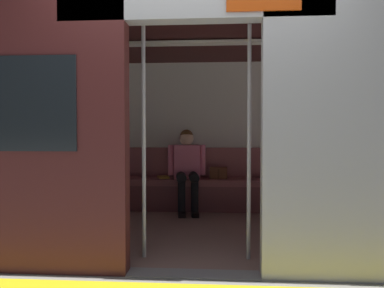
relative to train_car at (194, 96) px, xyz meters
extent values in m
plane|color=gray|center=(-0.08, 1.30, -1.57)|extent=(60.00, 60.00, 0.00)
cube|color=#ADAFB5|center=(-1.15, 1.32, -0.45)|extent=(1.07, 0.12, 2.23)
cube|color=black|center=(-1.15, 1.33, -0.19)|extent=(0.59, 0.02, 0.55)
cube|color=black|center=(1.39, 1.38, -0.19)|extent=(1.10, 0.02, 0.76)
cube|color=#ADAFB5|center=(-0.08, 1.30, 0.56)|extent=(2.14, 0.16, 0.20)
cube|color=#BF3F0C|center=(-0.61, 1.39, 0.56)|extent=(0.56, 0.02, 0.12)
cube|color=#351515|center=(-0.08, -0.07, 0.72)|extent=(6.40, 2.89, 0.12)
cube|color=gray|center=(-0.08, -0.07, -1.56)|extent=(6.08, 2.73, 0.01)
cube|color=silver|center=(-0.08, -1.44, -0.45)|extent=(6.08, 0.10, 2.23)
cube|color=#935156|center=(-0.08, -1.38, -0.88)|extent=(3.52, 0.06, 0.45)
cube|color=white|center=(-0.08, -0.07, 0.63)|extent=(4.48, 0.16, 0.03)
cube|color=gray|center=(-0.08, 1.30, -1.56)|extent=(1.07, 0.19, 0.01)
cube|color=#935156|center=(-0.08, -1.16, -1.15)|extent=(3.25, 0.44, 0.09)
cube|color=brown|center=(-0.08, -0.96, -1.38)|extent=(3.25, 0.04, 0.37)
cube|color=pink|center=(0.18, -1.14, -0.85)|extent=(0.41, 0.27, 0.50)
sphere|color=beige|center=(0.18, -1.14, -0.51)|extent=(0.21, 0.21, 0.21)
sphere|color=brown|center=(0.18, -1.15, -0.47)|extent=(0.19, 0.19, 0.19)
cylinder|color=pink|center=(-0.06, -1.14, -0.82)|extent=(0.08, 0.08, 0.44)
cylinder|color=pink|center=(0.41, -1.08, -0.82)|extent=(0.08, 0.08, 0.44)
cylinder|color=black|center=(0.06, -0.95, -1.05)|extent=(0.19, 0.41, 0.14)
cylinder|color=black|center=(0.24, -0.93, -1.05)|extent=(0.19, 0.41, 0.14)
cylinder|color=black|center=(0.03, -0.75, -1.32)|extent=(0.10, 0.10, 0.42)
cylinder|color=black|center=(0.21, -0.73, -1.32)|extent=(0.10, 0.10, 0.42)
cube|color=black|center=(0.03, -0.70, -1.54)|extent=(0.13, 0.23, 0.06)
cube|color=black|center=(0.21, -0.68, -1.54)|extent=(0.13, 0.23, 0.06)
cube|color=brown|center=(-0.29, -1.17, -1.02)|extent=(0.26, 0.14, 0.17)
cube|color=#472718|center=(-0.29, -1.09, -1.03)|extent=(0.02, 0.01, 0.14)
cube|color=gold|center=(0.53, -1.17, -1.09)|extent=(0.21, 0.26, 0.03)
cylinder|color=silver|center=(0.40, 0.93, -0.46)|extent=(0.04, 0.04, 2.21)
cylinder|color=silver|center=(-0.55, 0.91, -0.46)|extent=(0.04, 0.04, 2.21)
camera|label=1|loc=(-0.26, 4.14, -0.41)|focal=33.48mm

